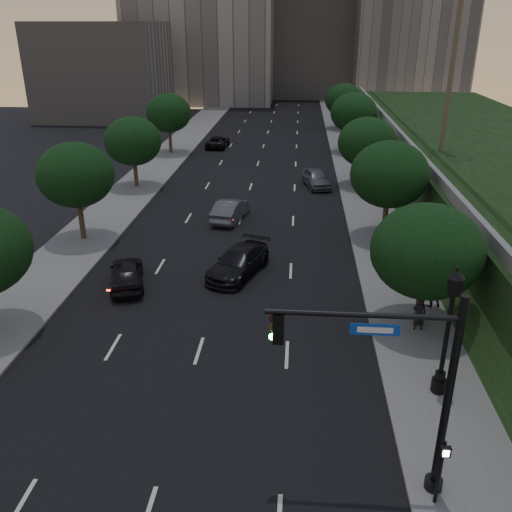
# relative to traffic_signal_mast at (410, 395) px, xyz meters

# --- Properties ---
(ground) EXTENTS (160.00, 160.00, 0.00)m
(ground) POSITION_rel_traffic_signal_mast_xyz_m (-7.73, 2.35, -3.67)
(ground) COLOR black
(ground) RESTS_ON ground
(road_surface) EXTENTS (16.00, 140.00, 0.02)m
(road_surface) POSITION_rel_traffic_signal_mast_xyz_m (-7.73, 32.35, -3.66)
(road_surface) COLOR black
(road_surface) RESTS_ON ground
(sidewalk_right) EXTENTS (4.50, 140.00, 0.15)m
(sidewalk_right) POSITION_rel_traffic_signal_mast_xyz_m (2.52, 32.35, -3.60)
(sidewalk_right) COLOR slate
(sidewalk_right) RESTS_ON ground
(sidewalk_left) EXTENTS (4.50, 140.00, 0.15)m
(sidewalk_left) POSITION_rel_traffic_signal_mast_xyz_m (-17.98, 32.35, -3.60)
(sidewalk_left) COLOR slate
(sidewalk_left) RESTS_ON ground
(parapet_wall) EXTENTS (0.35, 90.00, 0.70)m
(parapet_wall) POSITION_rel_traffic_signal_mast_xyz_m (5.77, 30.35, 0.68)
(parapet_wall) COLOR slate
(parapet_wall) RESTS_ON embankment
(office_block_left) EXTENTS (26.00, 20.00, 32.00)m
(office_block_left) POSITION_rel_traffic_signal_mast_xyz_m (-21.73, 94.35, 12.33)
(office_block_left) COLOR gray
(office_block_left) RESTS_ON ground
(office_block_mid) EXTENTS (22.00, 18.00, 26.00)m
(office_block_mid) POSITION_rel_traffic_signal_mast_xyz_m (-1.73, 104.35, 9.33)
(office_block_mid) COLOR gray
(office_block_mid) RESTS_ON ground
(office_block_filler) EXTENTS (18.00, 16.00, 14.00)m
(office_block_filler) POSITION_rel_traffic_signal_mast_xyz_m (-33.73, 72.35, 3.33)
(office_block_filler) COLOR gray
(office_block_filler) RESTS_ON ground
(tree_right_a) EXTENTS (5.20, 5.20, 6.24)m
(tree_right_a) POSITION_rel_traffic_signal_mast_xyz_m (2.57, 10.35, 0.35)
(tree_right_a) COLOR #38281C
(tree_right_a) RESTS_ON ground
(tree_right_b) EXTENTS (5.20, 5.20, 6.74)m
(tree_right_b) POSITION_rel_traffic_signal_mast_xyz_m (2.57, 22.35, 0.84)
(tree_right_b) COLOR #38281C
(tree_right_b) RESTS_ON ground
(tree_right_c) EXTENTS (5.20, 5.20, 6.24)m
(tree_right_c) POSITION_rel_traffic_signal_mast_xyz_m (2.57, 35.35, 0.35)
(tree_right_c) COLOR #38281C
(tree_right_c) RESTS_ON ground
(tree_right_d) EXTENTS (5.20, 5.20, 6.74)m
(tree_right_d) POSITION_rel_traffic_signal_mast_xyz_m (2.57, 49.35, 0.84)
(tree_right_d) COLOR #38281C
(tree_right_d) RESTS_ON ground
(tree_right_e) EXTENTS (5.20, 5.20, 6.24)m
(tree_right_e) POSITION_rel_traffic_signal_mast_xyz_m (2.57, 64.35, 0.35)
(tree_right_e) COLOR #38281C
(tree_right_e) RESTS_ON ground
(tree_left_b) EXTENTS (5.00, 5.00, 6.71)m
(tree_left_b) POSITION_rel_traffic_signal_mast_xyz_m (-18.03, 20.35, 0.90)
(tree_left_b) COLOR #38281C
(tree_left_b) RESTS_ON ground
(tree_left_c) EXTENTS (5.00, 5.00, 6.34)m
(tree_left_c) POSITION_rel_traffic_signal_mast_xyz_m (-18.03, 33.35, 0.53)
(tree_left_c) COLOR #38281C
(tree_left_c) RESTS_ON ground
(tree_left_d) EXTENTS (5.00, 5.00, 6.71)m
(tree_left_d) POSITION_rel_traffic_signal_mast_xyz_m (-18.03, 47.35, 0.90)
(tree_left_d) COLOR #38281C
(tree_left_d) RESTS_ON ground
(traffic_signal_mast) EXTENTS (5.68, 0.56, 7.00)m
(traffic_signal_mast) POSITION_rel_traffic_signal_mast_xyz_m (0.00, 0.00, 0.00)
(traffic_signal_mast) COLOR black
(traffic_signal_mast) RESTS_ON ground
(street_lamp) EXTENTS (0.64, 0.64, 5.62)m
(street_lamp) POSITION_rel_traffic_signal_mast_xyz_m (2.39, 5.04, -1.04)
(street_lamp) COLOR black
(street_lamp) RESTS_ON ground
(pedestrian_signal) EXTENTS (0.30, 0.33, 2.50)m
(pedestrian_signal) POSITION_rel_traffic_signal_mast_xyz_m (1.03, -0.61, -2.11)
(pedestrian_signal) COLOR black
(pedestrian_signal) RESTS_ON ground
(sedan_near_left) EXTENTS (3.05, 4.91, 1.56)m
(sedan_near_left) POSITION_rel_traffic_signal_mast_xyz_m (-12.94, 13.66, -2.89)
(sedan_near_left) COLOR black
(sedan_near_left) RESTS_ON ground
(sedan_mid_left) EXTENTS (2.59, 5.09, 1.60)m
(sedan_mid_left) POSITION_rel_traffic_signal_mast_xyz_m (-8.47, 25.30, -2.87)
(sedan_mid_left) COLOR #4F5156
(sedan_mid_left) RESTS_ON ground
(sedan_far_left) EXTENTS (2.52, 5.02, 1.36)m
(sedan_far_left) POSITION_rel_traffic_signal_mast_xyz_m (-13.17, 51.19, -2.99)
(sedan_far_left) COLOR black
(sedan_far_left) RESTS_ON ground
(sedan_near_right) EXTENTS (3.92, 5.86, 1.58)m
(sedan_near_right) POSITION_rel_traffic_signal_mast_xyz_m (-6.82, 15.67, -2.88)
(sedan_near_right) COLOR black
(sedan_near_right) RESTS_ON ground
(sedan_far_right) EXTENTS (3.01, 5.08, 1.62)m
(sedan_far_right) POSITION_rel_traffic_signal_mast_xyz_m (-1.78, 34.87, -2.86)
(sedan_far_right) COLOR #585B5F
(sedan_far_right) RESTS_ON ground
(pedestrian_a) EXTENTS (0.64, 0.42, 1.74)m
(pedestrian_a) POSITION_rel_traffic_signal_mast_xyz_m (2.48, 9.81, -2.65)
(pedestrian_a) COLOR black
(pedestrian_a) RESTS_ON sidewalk_right
(pedestrian_b) EXTENTS (1.00, 0.83, 1.88)m
(pedestrian_b) POSITION_rel_traffic_signal_mast_xyz_m (3.66, 12.30, -2.58)
(pedestrian_b) COLOR black
(pedestrian_b) RESTS_ON sidewalk_right
(pedestrian_c) EXTENTS (1.19, 0.69, 1.90)m
(pedestrian_c) POSITION_rel_traffic_signal_mast_xyz_m (3.01, 16.35, -2.57)
(pedestrian_c) COLOR black
(pedestrian_c) RESTS_ON sidewalk_right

